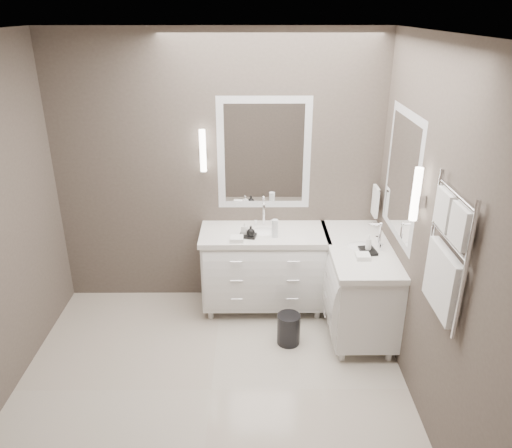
{
  "coord_description": "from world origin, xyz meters",
  "views": [
    {
      "loc": [
        0.34,
        -3.17,
        2.85
      ],
      "look_at": [
        0.37,
        0.7,
        1.16
      ],
      "focal_mm": 35.0,
      "sensor_mm": 36.0,
      "label": 1
    }
  ],
  "objects_px": {
    "towel_ladder": "(446,260)",
    "waste_bin": "(289,329)",
    "vanity_right": "(358,281)",
    "vanity_back": "(264,265)"
  },
  "relations": [
    {
      "from": "vanity_right",
      "to": "towel_ladder",
      "type": "height_order",
      "value": "towel_ladder"
    },
    {
      "from": "vanity_right",
      "to": "towel_ladder",
      "type": "relative_size",
      "value": 1.38
    },
    {
      "from": "vanity_right",
      "to": "vanity_back",
      "type": "bearing_deg",
      "value": 159.62
    },
    {
      "from": "towel_ladder",
      "to": "waste_bin",
      "type": "relative_size",
      "value": 3.05
    },
    {
      "from": "vanity_right",
      "to": "towel_ladder",
      "type": "xyz_separation_m",
      "value": [
        0.23,
        -1.3,
        0.91
      ]
    },
    {
      "from": "vanity_back",
      "to": "vanity_right",
      "type": "distance_m",
      "value": 0.93
    },
    {
      "from": "vanity_back",
      "to": "waste_bin",
      "type": "height_order",
      "value": "vanity_back"
    },
    {
      "from": "vanity_right",
      "to": "waste_bin",
      "type": "relative_size",
      "value": 4.2
    },
    {
      "from": "vanity_back",
      "to": "waste_bin",
      "type": "bearing_deg",
      "value": -70.45
    },
    {
      "from": "towel_ladder",
      "to": "waste_bin",
      "type": "height_order",
      "value": "towel_ladder"
    }
  ]
}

